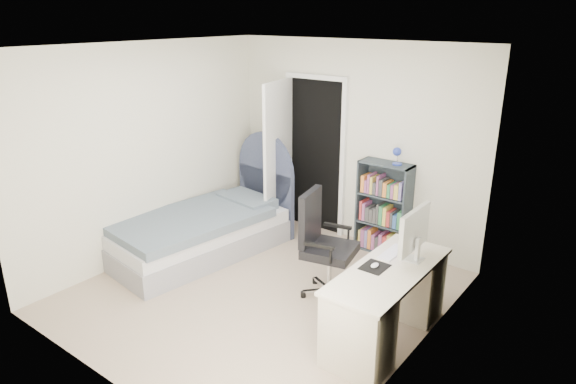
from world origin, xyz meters
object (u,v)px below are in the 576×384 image
Objects in this scene: bed at (206,228)px; floor_lamp at (277,183)px; desk at (388,300)px; office_chair at (322,240)px; bookcase at (384,212)px; nightstand at (274,197)px.

bed reaches higher than floor_lamp.
floor_lamp is at bearing 147.43° from desk.
floor_lamp is 2.11m from office_chair.
bed is at bearing -179.16° from office_chair.
floor_lamp is 0.93× the size of desk.
desk is 0.98m from office_chair.
office_chair is at bearing -91.36° from bookcase.
office_chair is at bearing 161.55° from desk.
office_chair is (-0.91, 0.30, 0.23)m from desk.
bed is at bearing -142.18° from bookcase.
floor_lamp is 1.20× the size of office_chair.
desk is at bearing -31.34° from nightstand.
nightstand is 0.49× the size of office_chair.
bed reaches higher than bookcase.
desk is at bearing -18.45° from office_chair.
bed reaches higher than desk.
floor_lamp reaches higher than office_chair.
nightstand is 0.41× the size of floor_lamp.
office_chair is at bearing 0.84° from bed.
bed is 4.21× the size of nightstand.
bookcase is (1.67, 0.04, 0.15)m from nightstand.
bed reaches higher than nightstand.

